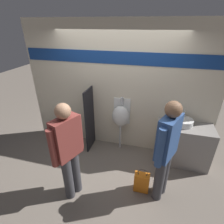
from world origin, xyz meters
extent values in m
plane|color=#70665B|center=(0.00, 0.00, 0.00)|extent=(16.00, 16.00, 0.00)
cube|color=beige|center=(0.00, 0.60, 1.35)|extent=(3.98, 0.06, 2.70)
cube|color=navy|center=(0.00, 0.56, 2.01)|extent=(3.90, 0.01, 0.24)
cube|color=gray|center=(1.42, 0.32, 0.43)|extent=(1.05, 0.50, 0.85)
cylinder|color=silver|center=(1.37, 0.37, 0.91)|extent=(0.35, 0.35, 0.12)
cylinder|color=silver|center=(1.37, 0.49, 1.04)|extent=(0.03, 0.03, 0.14)
cube|color=black|center=(1.10, 0.22, 0.86)|extent=(0.07, 0.14, 0.01)
cube|color=black|center=(-0.55, 0.33, 0.71)|extent=(0.03, 0.48, 1.41)
cylinder|color=silver|center=(0.12, 0.44, 0.31)|extent=(0.04, 0.04, 0.61)
ellipsoid|color=silver|center=(0.12, 0.44, 0.83)|extent=(0.38, 0.24, 0.47)
cube|color=silver|center=(0.12, 0.56, 0.90)|extent=(0.36, 0.02, 0.59)
cylinder|color=silver|center=(0.12, 0.52, 1.15)|extent=(0.06, 0.06, 0.16)
cylinder|color=silver|center=(-1.22, 0.22, 0.18)|extent=(0.34, 0.34, 0.36)
torus|color=silver|center=(-1.22, 0.22, 0.38)|extent=(0.36, 0.36, 0.04)
cube|color=silver|center=(-1.22, 0.48, 0.53)|extent=(0.40, 0.16, 0.33)
cylinder|color=silver|center=(-1.22, 0.46, 0.77)|extent=(0.06, 0.06, 0.14)
cylinder|color=#3D3D42|center=(-0.41, -1.02, 0.41)|extent=(0.15, 0.15, 0.81)
cylinder|color=#3D3D42|center=(-0.35, -0.87, 0.41)|extent=(0.15, 0.15, 0.81)
cube|color=brown|center=(-0.38, -0.95, 1.14)|extent=(0.33, 0.46, 0.64)
cylinder|color=brown|center=(-0.47, -1.17, 1.10)|extent=(0.10, 0.10, 0.59)
cylinder|color=brown|center=(-0.29, -0.72, 1.10)|extent=(0.10, 0.10, 0.59)
sphere|color=#A87A5B|center=(-0.38, -0.95, 1.57)|extent=(0.22, 0.22, 0.22)
cylinder|color=#3D3D42|center=(0.99, -0.68, 0.42)|extent=(0.16, 0.16, 0.84)
cylinder|color=#3D3D42|center=(1.06, -0.53, 0.42)|extent=(0.16, 0.16, 0.84)
cube|color=#2D4C84|center=(1.03, -0.61, 1.17)|extent=(0.35, 0.48, 0.66)
cylinder|color=#2D4C84|center=(0.92, -0.83, 1.13)|extent=(0.10, 0.10, 0.61)
cylinder|color=#2D4C84|center=(1.13, -0.38, 1.13)|extent=(0.10, 0.10, 0.61)
sphere|color=brown|center=(1.03, -0.61, 1.61)|extent=(0.23, 0.23, 0.23)
cube|color=orange|center=(0.73, -0.60, 0.18)|extent=(0.25, 0.14, 0.36)
torus|color=#4C4742|center=(0.73, -0.60, 0.40)|extent=(0.16, 0.01, 0.16)
camera|label=1|loc=(0.77, -2.76, 2.62)|focal=28.00mm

